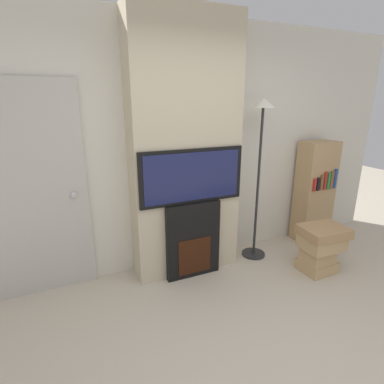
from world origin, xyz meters
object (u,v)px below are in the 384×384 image
object	(u,v)px
bookshelf	(314,192)
television	(192,176)
fireplace	(192,239)
floor_lamp	(261,146)
box_stack	(320,247)

from	to	relation	value
bookshelf	television	bearing A→B (deg)	-174.78
fireplace	floor_lamp	distance (m)	1.30
bookshelf	floor_lamp	bearing A→B (deg)	-174.76
television	box_stack	bearing A→B (deg)	-21.92
fireplace	floor_lamp	xyz separation A→B (m)	(0.88, 0.08, 0.95)
fireplace	bookshelf	size ratio (longest dim) A/B	0.62
fireplace	bookshelf	xyz separation A→B (m)	(1.88, 0.17, 0.26)
bookshelf	box_stack	bearing A→B (deg)	-128.41
television	bookshelf	bearing A→B (deg)	5.22
floor_lamp	fireplace	bearing A→B (deg)	-174.93
fireplace	box_stack	distance (m)	1.43
television	box_stack	xyz separation A→B (m)	(1.32, -0.53, -0.82)
television	bookshelf	xyz separation A→B (m)	(1.88, 0.17, -0.45)
fireplace	television	bearing A→B (deg)	-90.00
television	box_stack	world-z (taller)	television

